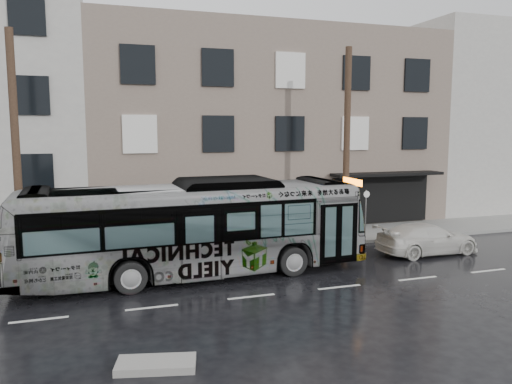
# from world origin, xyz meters

# --- Properties ---
(ground) EXTENTS (120.00, 120.00, 0.00)m
(ground) POSITION_xyz_m (0.00, 0.00, 0.00)
(ground) COLOR black
(ground) RESTS_ON ground
(sidewalk) EXTENTS (90.00, 3.60, 0.15)m
(sidewalk) POSITION_xyz_m (0.00, 4.90, 0.07)
(sidewalk) COLOR gray
(sidewalk) RESTS_ON ground
(building_taupe) EXTENTS (20.00, 12.00, 11.00)m
(building_taupe) POSITION_xyz_m (5.00, 12.70, 5.50)
(building_taupe) COLOR #7B6C5F
(building_taupe) RESTS_ON ground
(building_filler) EXTENTS (18.00, 12.00, 12.00)m
(building_filler) POSITION_xyz_m (24.00, 12.70, 6.00)
(building_filler) COLOR #B6B4AC
(building_filler) RESTS_ON ground
(utility_pole_front) EXTENTS (0.30, 0.30, 9.00)m
(utility_pole_front) POSITION_xyz_m (6.50, 3.30, 4.65)
(utility_pole_front) COLOR #463223
(utility_pole_front) RESTS_ON sidewalk
(utility_pole_rear) EXTENTS (0.30, 0.30, 9.00)m
(utility_pole_rear) POSITION_xyz_m (-7.50, 3.30, 4.65)
(utility_pole_rear) COLOR #463223
(utility_pole_rear) RESTS_ON sidewalk
(sign_post) EXTENTS (0.06, 0.06, 2.40)m
(sign_post) POSITION_xyz_m (7.60, 3.30, 1.35)
(sign_post) COLOR slate
(sign_post) RESTS_ON sidewalk
(bus) EXTENTS (13.01, 3.50, 3.59)m
(bus) POSITION_xyz_m (-1.27, 0.44, 1.80)
(bus) COLOR #B2B2B2
(bus) RESTS_ON ground
(white_sedan) EXTENTS (4.68, 2.00, 1.34)m
(white_sedan) POSITION_xyz_m (9.04, 0.51, 0.67)
(white_sedan) COLOR silver
(white_sedan) RESTS_ON ground
(slush_pile) EXTENTS (1.94, 1.19, 0.18)m
(slush_pile) POSITION_xyz_m (-3.55, -6.49, 0.09)
(slush_pile) COLOR #989690
(slush_pile) RESTS_ON ground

